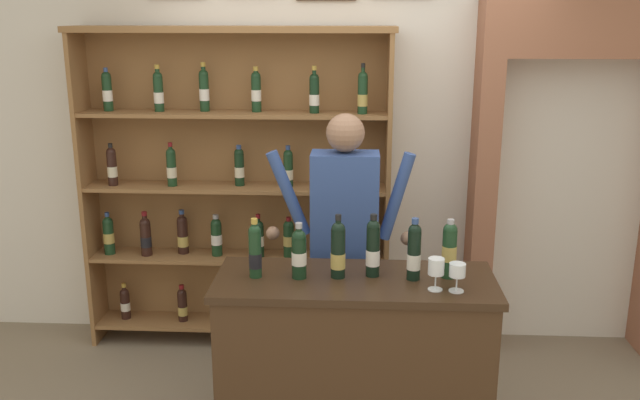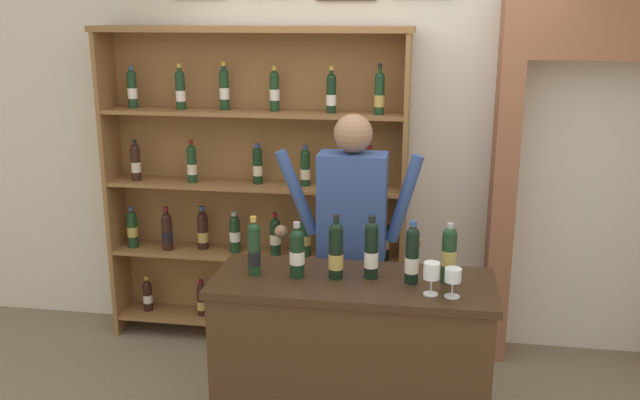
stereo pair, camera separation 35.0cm
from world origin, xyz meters
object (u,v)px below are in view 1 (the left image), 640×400
object	(u,v)px
tasting_bottle_prosecco	(255,251)
tasting_bottle_grappa	(449,249)
tasting_bottle_super_tuscan	(373,248)
tasting_bottle_riserva	(414,251)
tasting_bottle_chianti	(299,253)
wine_glass_right	(436,268)
shopkeeper	(344,226)
tasting_counter	(354,364)
wine_shelf	(237,184)
tasting_bottle_brunello	(338,250)
wine_glass_spare	(457,272)

from	to	relation	value
tasting_bottle_prosecco	tasting_bottle_grappa	size ratio (longest dim) A/B	1.01
tasting_bottle_super_tuscan	tasting_bottle_riserva	world-z (taller)	tasting_bottle_super_tuscan
tasting_bottle_chianti	wine_glass_right	xyz separation A→B (m)	(0.68, -0.12, -0.02)
shopkeeper	tasting_bottle_prosecco	size ratio (longest dim) A/B	5.56
tasting_bottle_prosecco	tasting_bottle_chianti	bearing A→B (deg)	0.08
tasting_counter	tasting_bottle_grappa	distance (m)	0.80
wine_shelf	tasting_counter	xyz separation A→B (m)	(0.82, -1.23, -0.67)
wine_glass_right	tasting_bottle_brunello	bearing A→B (deg)	163.45
tasting_bottle_super_tuscan	wine_glass_right	size ratio (longest dim) A/B	2.01
wine_shelf	tasting_bottle_riserva	bearing A→B (deg)	-47.68
wine_shelf	tasting_bottle_brunello	bearing A→B (deg)	-58.98
shopkeeper	tasting_bottle_grappa	bearing A→B (deg)	-42.54
tasting_bottle_grappa	tasting_bottle_riserva	bearing A→B (deg)	-168.00
tasting_bottle_brunello	tasting_bottle_grappa	xyz separation A→B (m)	(0.57, 0.03, 0.01)
tasting_bottle_brunello	wine_shelf	bearing A→B (deg)	121.02
wine_shelf	tasting_bottle_super_tuscan	size ratio (longest dim) A/B	6.68
wine_shelf	tasting_bottle_grappa	world-z (taller)	wine_shelf
tasting_counter	tasting_bottle_grappa	world-z (taller)	tasting_bottle_grappa
tasting_bottle_riserva	shopkeeper	bearing A→B (deg)	124.02
tasting_bottle_chianti	tasting_bottle_grappa	distance (m)	0.77
tasting_bottle_brunello	tasting_bottle_riserva	world-z (taller)	tasting_bottle_brunello
tasting_counter	tasting_bottle_prosecco	bearing A→B (deg)	-179.46
tasting_bottle_super_tuscan	tasting_bottle_grappa	size ratio (longest dim) A/B	1.07
wine_glass_right	wine_shelf	bearing A→B (deg)	131.72
tasting_bottle_riserva	tasting_bottle_brunello	bearing A→B (deg)	178.86
tasting_bottle_brunello	wine_glass_right	xyz separation A→B (m)	(0.48, -0.14, -0.03)
tasting_bottle_riserva	wine_shelf	bearing A→B (deg)	132.32
wine_glass_spare	wine_shelf	bearing A→B (deg)	133.76
tasting_bottle_prosecco	tasting_bottle_chianti	size ratio (longest dim) A/B	1.07
tasting_bottle_prosecco	tasting_bottle_riserva	distance (m)	0.81
tasting_bottle_chianti	tasting_bottle_brunello	world-z (taller)	tasting_bottle_brunello
wine_shelf	wine_glass_right	xyz separation A→B (m)	(1.22, -1.36, -0.07)
wine_shelf	wine_glass_spare	size ratio (longest dim) A/B	15.28
wine_glass_spare	tasting_bottle_super_tuscan	bearing A→B (deg)	155.40
wine_shelf	tasting_bottle_chianti	world-z (taller)	wine_shelf
tasting_bottle_chianti	tasting_bottle_riserva	xyz separation A→B (m)	(0.58, 0.01, 0.01)
shopkeeper	wine_glass_spare	world-z (taller)	shopkeeper
tasting_counter	tasting_bottle_grappa	xyz separation A→B (m)	(0.48, 0.05, 0.64)
shopkeeper	tasting_bottle_brunello	bearing A→B (deg)	-92.19
tasting_bottle_prosecco	tasting_bottle_brunello	distance (m)	0.42
tasting_bottle_chianti	wine_glass_right	bearing A→B (deg)	-10.33
tasting_counter	tasting_bottle_riserva	size ratio (longest dim) A/B	4.43
shopkeeper	tasting_bottle_chianti	xyz separation A→B (m)	(-0.22, -0.55, 0.03)
wine_shelf	wine_glass_right	world-z (taller)	wine_shelf
tasting_counter	wine_shelf	bearing A→B (deg)	123.66
tasting_counter	tasting_bottle_super_tuscan	world-z (taller)	tasting_bottle_super_tuscan
tasting_bottle_grappa	shopkeeper	bearing A→B (deg)	137.46
tasting_bottle_super_tuscan	wine_glass_spare	xyz separation A→B (m)	(0.41, -0.19, -0.05)
tasting_bottle_chianti	wine_glass_right	world-z (taller)	tasting_bottle_chianti
shopkeeper	wine_glass_right	xyz separation A→B (m)	(0.46, -0.67, 0.01)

